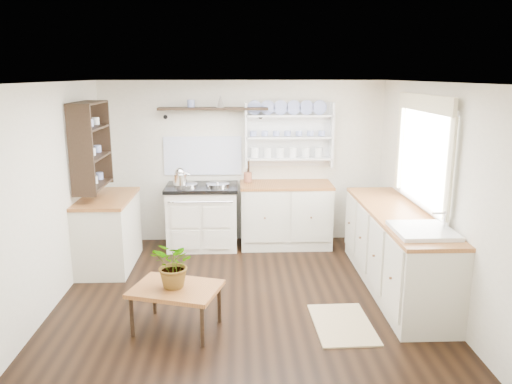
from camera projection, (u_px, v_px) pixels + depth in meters
floor at (245, 293)px, 5.55m from camera, size 4.00×3.80×0.01m
wall_back at (243, 162)px, 7.14m from camera, size 4.00×0.02×2.30m
wall_right at (430, 191)px, 5.36m from camera, size 0.02×3.80×2.30m
wall_left at (54, 195)px, 5.22m from camera, size 0.02×3.80×2.30m
ceiling at (244, 82)px, 5.03m from camera, size 4.00×3.80×0.01m
window at (423, 151)px, 5.41m from camera, size 0.08×1.55×1.22m
aga_cooker at (203, 216)px, 6.96m from camera, size 0.99×0.69×0.92m
back_cabinets at (286, 214)px, 7.03m from camera, size 1.27×0.63×0.90m
right_cabinets at (396, 249)px, 5.61m from camera, size 0.62×2.43×0.90m
belfast_sink at (422, 242)px, 4.80m from camera, size 0.55×0.60×0.45m
left_cabinets at (109, 231)px, 6.26m from camera, size 0.62×1.13×0.90m
plate_rack at (288, 134)px, 7.03m from camera, size 1.20×0.22×0.90m
high_shelf at (213, 109)px, 6.83m from camera, size 1.50×0.29×0.16m
left_shelving at (91, 145)px, 6.01m from camera, size 0.28×0.80×1.05m
kettle at (180, 176)px, 6.69m from camera, size 0.19×0.19×0.23m
utensil_crock at (248, 177)px, 6.97m from camera, size 0.11×0.11×0.13m
center_table at (176, 292)px, 4.69m from camera, size 0.92×0.77×0.43m
potted_plant at (175, 264)px, 4.63m from camera, size 0.54×0.53×0.45m
floor_rug at (342, 324)px, 4.85m from camera, size 0.57×0.87×0.02m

